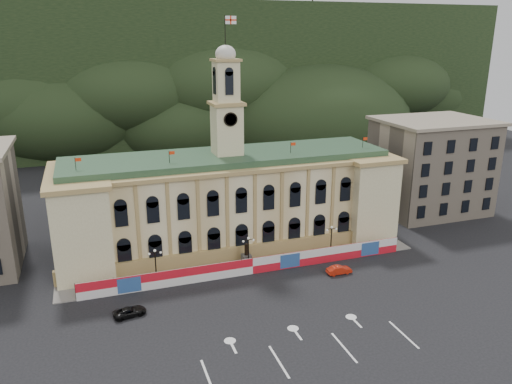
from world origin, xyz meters
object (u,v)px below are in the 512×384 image
object	(u,v)px
statue	(246,258)
black_suv	(130,312)
lamp_center	(248,250)
red_sedan	(339,270)

from	to	relation	value
statue	black_suv	distance (m)	20.66
statue	black_suv	xyz separation A→B (m)	(-18.54, -9.10, -0.61)
lamp_center	red_sedan	size ratio (longest dim) A/B	1.34
lamp_center	statue	bearing A→B (deg)	90.00
statue	red_sedan	size ratio (longest dim) A/B	0.97
statue	lamp_center	distance (m)	2.14
black_suv	lamp_center	bearing A→B (deg)	-75.88
statue	black_suv	size ratio (longest dim) A/B	0.84
statue	black_suv	bearing A→B (deg)	-153.85
statue	red_sedan	xyz separation A→B (m)	(12.26, -7.21, -0.55)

